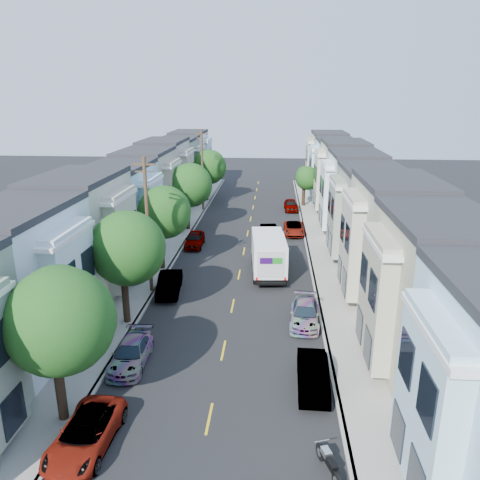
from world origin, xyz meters
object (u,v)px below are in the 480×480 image
Objects in this scene: tree_b at (126,249)px; parked_right_d at (291,205)px; fedex_truck at (268,253)px; parked_left_a at (86,434)px; parked_right_b at (305,314)px; tree_e at (208,167)px; utility_pole_far at (202,170)px; lead_sedan at (269,233)px; parked_left_b at (131,354)px; tree_far_r at (306,178)px; parked_left_d at (195,239)px; parked_right_a at (313,376)px; tree_a at (58,321)px; tree_c at (163,212)px; parked_right_c at (294,229)px; utility_pole_near at (148,226)px; tree_d at (189,185)px; parked_left_c at (169,284)px; motorcycle at (329,463)px.

tree_b reaches higher than parked_right_d.
fedex_truck is at bearing 47.81° from tree_b.
parked_left_a is 15.47m from parked_right_b.
tree_e is 5.49m from utility_pole_far.
lead_sedan is at bearing -54.06° from utility_pole_far.
parked_left_b is 37.80m from parked_right_d.
utility_pole_far is (-13.19, -3.19, 1.42)m from tree_far_r.
tree_far_r is 1.21× the size of parked_left_d.
parked_right_a reaches higher than parked_right_b.
parked_right_b is at bearing 27.59° from parked_left_b.
parked_right_b is at bearing 42.78° from tree_a.
parked_left_b is (1.40, -14.57, -4.33)m from tree_c.
parked_right_c is at bearing 29.90° from lead_sedan.
tree_c reaches higher than fedex_truck.
parked_left_a is (1.40, -16.19, -4.49)m from utility_pole_near.
parked_left_d is 1.02× the size of parked_right_d.
tree_e is (0.00, 14.62, -0.24)m from tree_d.
parked_left_d is at bearing -124.78° from parked_right_d.
lead_sedan is (8.63, -11.91, -4.44)m from utility_pole_far.
parked_left_c is at bearing -121.77° from parked_right_c.
utility_pole_near is at bearing 135.95° from parked_right_a.
fedex_truck is at bearing 65.53° from tree_a.
utility_pole_far reaches higher than parked_left_b.
tree_far_r is 4.39m from parked_right_d.
parked_right_d is (2.52, 22.22, -1.12)m from fedex_truck.
tree_e is at bearing 90.00° from tree_a.
tree_c reaches higher than parked_left_c.
parked_right_d is (11.20, -4.75, -4.03)m from tree_e.
tree_c is 1.60× the size of parked_right_c.
parked_right_b is 20.30m from parked_right_c.
tree_b is 13.35m from fedex_truck.
fedex_truck is 1.51× the size of parked_right_c.
parked_right_c is at bearing -53.96° from tree_e.
parked_left_c is 1.01× the size of parked_right_b.
parked_left_d is at bearing 77.59° from tree_c.
tree_c is at bearing 100.01° from parked_left_c.
utility_pole_far is 2.30× the size of parked_left_b.
utility_pole_far reaches higher than tree_a.
tree_b is at bearing -111.73° from parked_left_c.
tree_far_r reaches higher than fedex_truck.
tree_a is 6.64m from parked_left_b.
tree_far_r is at bearing 65.67° from utility_pole_near.
tree_e is 19.82m from lead_sedan.
tree_e is 3.20× the size of motorcycle.
tree_b is 1.41× the size of tree_far_r.
tree_b is 34.01m from parked_right_d.
tree_c is 0.98× the size of tree_d.
fedex_truck is at bearing 26.57° from parked_left_c.
tree_far_r is 32.06m from utility_pole_near.
lead_sedan is at bearing -17.77° from tree_d.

